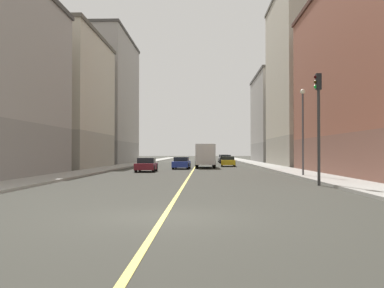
{
  "coord_description": "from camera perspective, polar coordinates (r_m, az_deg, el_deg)",
  "views": [
    {
      "loc": [
        1.16,
        -12.43,
        1.84
      ],
      "look_at": [
        0.03,
        27.15,
        2.59
      ],
      "focal_mm": 40.87,
      "sensor_mm": 36.0,
      "label": 1
    }
  ],
  "objects": [
    {
      "name": "ground_plane",
      "position": [
        12.62,
        -3.7,
        -9.47
      ],
      "size": [
        400.0,
        400.0,
        0.0
      ],
      "primitive_type": "plane",
      "color": "#34342C",
      "rests_on": "ground"
    },
    {
      "name": "sidewalk_left",
      "position": [
        62.01,
        9.25,
        -2.7
      ],
      "size": [
        2.96,
        168.0,
        0.15
      ],
      "primitive_type": "cube",
      "color": "#9E9B93",
      "rests_on": "ground"
    },
    {
      "name": "sidewalk_right",
      "position": [
        62.35,
        -8.11,
        -2.69
      ],
      "size": [
        2.96,
        168.0,
        0.15
      ],
      "primitive_type": "cube",
      "color": "#9E9B93",
      "rests_on": "ground"
    },
    {
      "name": "lane_center_stripe",
      "position": [
        61.47,
        0.55,
        -2.79
      ],
      "size": [
        0.16,
        154.0,
        0.01
      ],
      "primitive_type": "cube",
      "color": "#E5D14C",
      "rests_on": "ground"
    },
    {
      "name": "building_left_near",
      "position": [
        38.24,
        23.82,
        8.17
      ],
      "size": [
        9.51,
        25.64,
        15.84
      ],
      "color": "brown",
      "rests_on": "ground"
    },
    {
      "name": "building_left_mid",
      "position": [
        62.04,
        15.09,
        8.15
      ],
      "size": [
        9.51,
        19.39,
        23.47
      ],
      "color": "#9D9688",
      "rests_on": "ground"
    },
    {
      "name": "building_left_far",
      "position": [
        83.42,
        11.51,
        3.28
      ],
      "size": [
        9.51,
        20.03,
        16.28
      ],
      "color": "gray",
      "rests_on": "ground"
    },
    {
      "name": "building_right_midblock",
      "position": [
        52.88,
        -16.77,
        5.32
      ],
      "size": [
        9.51,
        16.51,
        15.37
      ],
      "color": "#9D9688",
      "rests_on": "ground"
    },
    {
      "name": "building_right_distant",
      "position": [
        72.32,
        -11.73,
        5.59
      ],
      "size": [
        9.51,
        20.06,
        20.4
      ],
      "color": "gray",
      "rests_on": "ground"
    },
    {
      "name": "traffic_light_left_near",
      "position": [
        25.25,
        16.16,
        3.88
      ],
      "size": [
        0.4,
        0.32,
        6.21
      ],
      "color": "#2D2D2D",
      "rests_on": "ground"
    },
    {
      "name": "street_lamp_left_near",
      "position": [
        33.56,
        14.27,
        2.78
      ],
      "size": [
        0.36,
        0.36,
        6.4
      ],
      "color": "#4C4C51",
      "rests_on": "ground"
    },
    {
      "name": "car_black",
      "position": [
        72.21,
        4.39,
        -1.99
      ],
      "size": [
        1.97,
        3.96,
        1.4
      ],
      "color": "black",
      "rests_on": "ground"
    },
    {
      "name": "car_silver",
      "position": [
        79.35,
        4.12,
        -1.91
      ],
      "size": [
        1.91,
        4.08,
        1.4
      ],
      "color": "silver",
      "rests_on": "ground"
    },
    {
      "name": "car_orange",
      "position": [
        70.17,
        1.94,
        -2.04
      ],
      "size": [
        2.08,
        4.44,
        1.36
      ],
      "color": "orange",
      "rests_on": "ground"
    },
    {
      "name": "car_maroon",
      "position": [
        41.48,
        -5.97,
        -2.74
      ],
      "size": [
        1.84,
        4.0,
        1.32
      ],
      "color": "maroon",
      "rests_on": "ground"
    },
    {
      "name": "car_blue",
      "position": [
        48.17,
        -1.38,
        -2.5
      ],
      "size": [
        1.91,
        4.53,
        1.31
      ],
      "color": "#23389E",
      "rests_on": "ground"
    },
    {
      "name": "car_yellow",
      "position": [
        56.86,
        4.73,
        -2.28
      ],
      "size": [
        1.99,
        4.66,
        1.3
      ],
      "color": "gold",
      "rests_on": "ground"
    },
    {
      "name": "box_truck",
      "position": [
        51.6,
        1.76,
        -1.44
      ],
      "size": [
        2.32,
        7.54,
        2.77
      ],
      "color": "navy",
      "rests_on": "ground"
    }
  ]
}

